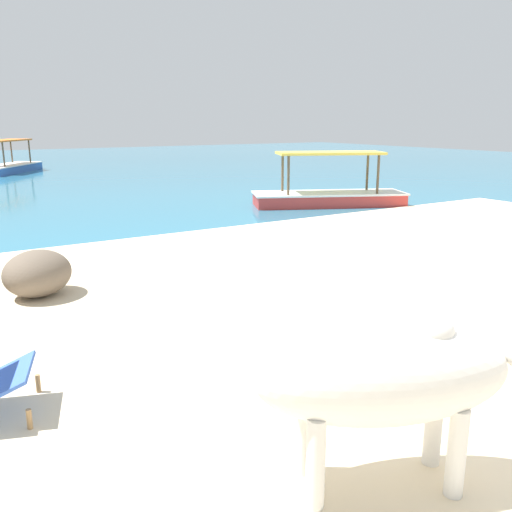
{
  "coord_description": "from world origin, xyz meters",
  "views": [
    {
      "loc": [
        -3.64,
        -2.03,
        2.03
      ],
      "look_at": [
        -0.49,
        3.0,
        0.55
      ],
      "focal_mm": 38.23,
      "sensor_mm": 36.0,
      "label": 1
    }
  ],
  "objects": [
    {
      "name": "boat_red",
      "position": [
        4.87,
        8.24,
        0.29
      ],
      "size": [
        3.82,
        2.57,
        1.29
      ],
      "rotation": [
        0.0,
        0.0,
        5.86
      ],
      "color": "#C63833",
      "rests_on": "water_surface"
    },
    {
      "name": "boat_blue",
      "position": [
        -0.39,
        21.74,
        0.29
      ],
      "size": [
        3.05,
        3.67,
        1.29
      ],
      "rotation": [
        0.0,
        0.0,
        0.96
      ],
      "color": "#3866B7",
      "rests_on": "water_surface"
    },
    {
      "name": "shore_rock_medium",
      "position": [
        -2.57,
        4.46,
        0.31
      ],
      "size": [
        1.1,
        1.09,
        0.54
      ],
      "primitive_type": "ellipsoid",
      "rotation": [
        0.0,
        0.0,
        0.74
      ],
      "color": "#6B5B4C",
      "rests_on": "sand_beach"
    },
    {
      "name": "cow",
      "position": [
        -1.6,
        -0.14,
        0.7
      ],
      "size": [
        1.75,
        1.09,
        1.0
      ],
      "rotation": [
        0.0,
        0.0,
        5.84
      ],
      "color": "silver",
      "rests_on": "sand_beach"
    },
    {
      "name": "water_surface",
      "position": [
        0.0,
        22.0,
        0.0
      ],
      "size": [
        60.0,
        36.0,
        0.03
      ],
      "primitive_type": "cube",
      "color": "teal",
      "rests_on": "ground"
    }
  ]
}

